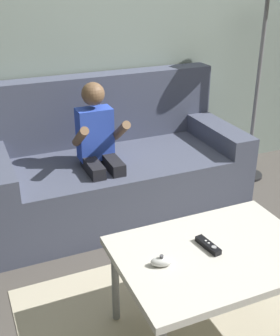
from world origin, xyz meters
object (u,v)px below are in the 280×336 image
object	(u,v)px
couch	(112,168)
coffee_table	(215,259)
nunchuk_white	(161,262)
game_remote_black_near_edge	(208,245)
person_seated_on_couch	(100,149)

from	to	relation	value
couch	coffee_table	bearing A→B (deg)	-89.66
couch	coffee_table	distance (m)	1.29
coffee_table	nunchuk_white	bearing A→B (deg)	179.91
game_remote_black_near_edge	couch	bearing A→B (deg)	89.57
coffee_table	game_remote_black_near_edge	distance (m)	0.07
person_seated_on_couch	coffee_table	world-z (taller)	person_seated_on_couch
person_seated_on_couch	nunchuk_white	size ratio (longest dim) A/B	9.40
couch	person_seated_on_couch	distance (m)	0.33
person_seated_on_couch	nunchuk_white	bearing A→B (deg)	-95.46
couch	coffee_table	xyz separation A→B (m)	(0.01, -1.28, 0.12)
person_seated_on_couch	coffee_table	xyz separation A→B (m)	(0.15, -1.10, -0.12)
couch	nunchuk_white	size ratio (longest dim) A/B	17.27
nunchuk_white	couch	bearing A→B (deg)	78.98
couch	person_seated_on_couch	world-z (taller)	person_seated_on_couch
couch	game_remote_black_near_edge	world-z (taller)	couch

